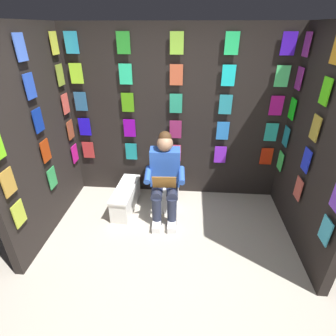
# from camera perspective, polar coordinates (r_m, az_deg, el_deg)

# --- Properties ---
(ground_plane) EXTENTS (30.00, 30.00, 0.00)m
(ground_plane) POSITION_cam_1_polar(r_m,az_deg,el_deg) (2.98, -0.78, -24.05)
(ground_plane) COLOR #B2A899
(display_wall_back) EXTENTS (3.16, 0.14, 2.43)m
(display_wall_back) POSITION_cam_1_polar(r_m,az_deg,el_deg) (3.82, 1.75, 10.94)
(display_wall_back) COLOR black
(display_wall_back) RESTS_ON ground
(display_wall_left) EXTENTS (0.14, 1.79, 2.43)m
(display_wall_left) POSITION_cam_1_polar(r_m,az_deg,el_deg) (3.25, 29.79, 3.84)
(display_wall_left) COLOR black
(display_wall_left) RESTS_ON ground
(display_wall_right) EXTENTS (0.14, 1.79, 2.43)m
(display_wall_right) POSITION_cam_1_polar(r_m,az_deg,el_deg) (3.42, -26.79, 5.72)
(display_wall_right) COLOR black
(display_wall_right) RESTS_ON ground
(toilet) EXTENTS (0.41, 0.56, 0.77)m
(toilet) POSITION_cam_1_polar(r_m,az_deg,el_deg) (3.83, -0.51, -3.69)
(toilet) COLOR white
(toilet) RESTS_ON ground
(person_reading) EXTENTS (0.54, 0.70, 1.19)m
(person_reading) POSITION_cam_1_polar(r_m,az_deg,el_deg) (3.50, -0.69, -1.86)
(person_reading) COLOR blue
(person_reading) RESTS_ON ground
(comic_longbox_near) EXTENTS (0.30, 0.80, 0.34)m
(comic_longbox_near) POSITION_cam_1_polar(r_m,az_deg,el_deg) (3.88, -9.16, -6.40)
(comic_longbox_near) COLOR white
(comic_longbox_near) RESTS_ON ground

